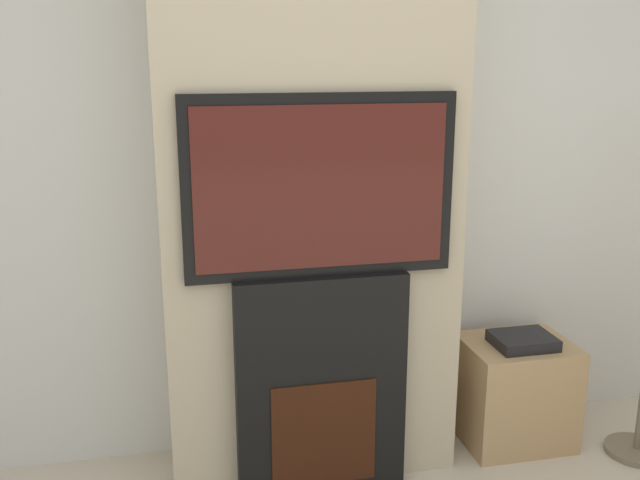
# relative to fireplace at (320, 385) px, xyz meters

# --- Properties ---
(wall_back) EXTENTS (6.00, 0.06, 2.70)m
(wall_back) POSITION_rel_fireplace_xyz_m (0.00, 0.43, 0.91)
(wall_back) COLOR silver
(wall_back) RESTS_ON ground_plane
(chimney_breast) EXTENTS (1.15, 0.40, 2.70)m
(chimney_breast) POSITION_rel_fireplace_xyz_m (0.00, 0.20, 0.91)
(chimney_breast) COLOR #BCAD8E
(chimney_breast) RESTS_ON ground_plane
(fireplace) EXTENTS (0.66, 0.15, 0.89)m
(fireplace) POSITION_rel_fireplace_xyz_m (0.00, 0.00, 0.00)
(fireplace) COLOR black
(fireplace) RESTS_ON ground_plane
(television) EXTENTS (1.00, 0.07, 0.67)m
(television) POSITION_rel_fireplace_xyz_m (0.00, -0.00, 0.78)
(television) COLOR black
(television) RESTS_ON fireplace
(media_stand) EXTENTS (0.46, 0.38, 0.52)m
(media_stand) POSITION_rel_fireplace_xyz_m (0.92, 0.16, -0.20)
(media_stand) COLOR tan
(media_stand) RESTS_ON ground_plane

